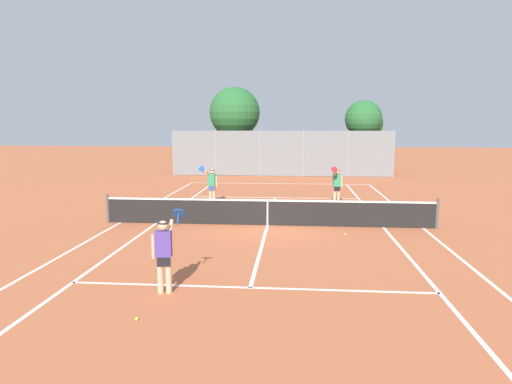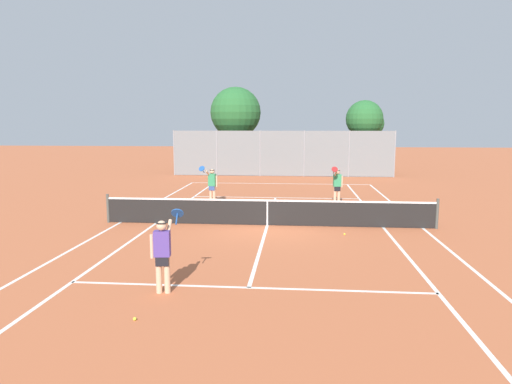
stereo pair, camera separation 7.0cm
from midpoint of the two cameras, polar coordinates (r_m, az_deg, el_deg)
name	(u,v)px [view 1 (the left image)]	position (r m, az deg, el deg)	size (l,w,h in m)	color
ground_plane	(267,225)	(16.57, 1.32, -4.20)	(120.00, 120.00, 0.00)	#B25B38
court_line_markings	(267,225)	(16.57, 1.32, -4.19)	(11.10, 23.90, 0.01)	silver
tennis_net	(267,212)	(16.46, 1.32, -2.48)	(12.00, 0.10, 1.07)	#474C47
player_near_side	(164,251)	(10.07, -11.63, -7.27)	(0.61, 0.77, 1.77)	#D8A884
player_far_left	(212,184)	(21.11, -5.64, 1.05)	(0.81, 0.70, 1.77)	#D8A884
player_far_right	(337,184)	(21.16, 9.98, 0.98)	(0.58, 0.80, 1.77)	#D8A884
loose_tennis_ball_0	(345,234)	(15.42, 10.91, -5.18)	(0.07, 0.07, 0.07)	#D1DB33
loose_tennis_ball_1	(197,212)	(19.10, -7.52, -2.48)	(0.07, 0.07, 0.07)	#D1DB33
loose_tennis_ball_2	(137,319)	(9.09, -14.92, -15.10)	(0.07, 0.07, 0.07)	#D1DB33
loose_tennis_ball_3	(284,200)	(21.88, 3.49, -1.04)	(0.07, 0.07, 0.07)	#D1DB33
back_fence	(281,153)	(32.27, 3.11, 4.83)	(15.63, 0.08, 3.22)	gray
tree_behind_left	(233,114)	(35.14, -2.91, 9.71)	(3.82, 3.82, 6.45)	brown
tree_behind_right	(365,120)	(34.23, 13.43, 8.69)	(2.80, 2.67, 5.37)	brown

